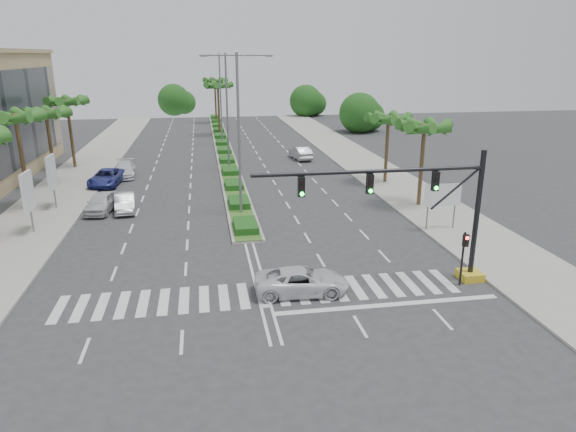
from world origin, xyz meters
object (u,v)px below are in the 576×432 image
car_parked_a (101,202)px  car_parked_b (125,203)px  car_parked_d (124,169)px  car_parked_c (106,178)px  car_right (301,153)px  car_crossing (302,281)px

car_parked_a → car_parked_b: bearing=5.3°
car_parked_a → car_parked_d: size_ratio=0.89×
car_parked_c → car_right: bearing=30.5°
car_parked_d → car_parked_a: bearing=-95.3°
car_parked_a → car_crossing: car_parked_a is taller
car_parked_a → car_right: bearing=51.0°
car_crossing → car_right: car_right is taller
car_parked_a → car_right: car_parked_a is taller
car_parked_b → car_crossing: 19.97m
car_parked_a → car_parked_b: car_parked_a is taller
car_parked_b → car_parked_a: bearing=170.1°
car_parked_a → car_right: (19.45, 18.30, -0.01)m
car_parked_d → car_parked_b: bearing=-87.1°
car_parked_a → car_crossing: bearing=-44.9°
car_parked_d → car_crossing: bearing=-71.2°
car_crossing → car_parked_c: bearing=31.7°
car_crossing → car_right: 35.69m
car_parked_a → car_crossing: (12.76, -16.76, -0.09)m
car_parked_c → car_parked_d: 3.71m
car_parked_b → car_right: (17.66, 18.38, 0.06)m
car_right → car_parked_a: bearing=35.5°
car_parked_d → car_right: 20.18m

